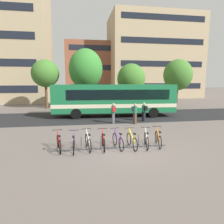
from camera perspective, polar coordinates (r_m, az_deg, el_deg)
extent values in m
plane|color=#6B605B|center=(10.79, 4.51, -10.19)|extent=(200.00, 200.00, 0.00)
cube|color=#232326|center=(20.03, -2.09, -1.30)|extent=(80.00, 7.20, 0.01)
cube|color=#196B3D|center=(19.94, 0.63, 4.01)|extent=(12.13, 3.24, 2.70)
cube|color=beige|center=(20.00, 0.63, 2.15)|extent=(12.15, 3.26, 0.36)
cube|color=black|center=(19.99, -15.20, 6.96)|extent=(1.13, 2.35, 0.40)
cube|color=black|center=(20.12, -16.59, 4.46)|extent=(0.21, 2.19, 1.40)
cube|color=black|center=(18.71, 1.99, 4.94)|extent=(9.83, 0.63, 0.97)
cube|color=black|center=(21.18, 1.05, 5.38)|extent=(9.83, 0.63, 0.97)
cylinder|color=black|center=(18.87, -10.26, -0.53)|extent=(1.02, 0.36, 1.00)
cylinder|color=black|center=(21.15, -9.81, 0.47)|extent=(1.02, 0.36, 1.00)
cylinder|color=black|center=(19.76, 11.79, -0.16)|extent=(1.02, 0.36, 1.00)
cylinder|color=black|center=(21.95, 9.96, 0.76)|extent=(1.02, 0.36, 1.00)
cube|color=#47474C|center=(10.61, -0.41, -10.32)|extent=(6.08, 0.09, 0.06)
cylinder|color=#47474C|center=(10.45, -14.46, -9.07)|extent=(0.04, 0.04, 0.70)
cylinder|color=#47474C|center=(10.40, -8.82, -8.97)|extent=(0.04, 0.04, 0.70)
cylinder|color=#47474C|center=(10.45, -3.19, -8.79)|extent=(0.04, 0.04, 0.70)
cylinder|color=#47474C|center=(10.60, 2.33, -8.53)|extent=(0.04, 0.04, 0.70)
cylinder|color=#47474C|center=(10.84, 7.64, -8.21)|extent=(0.04, 0.04, 0.70)
cylinder|color=#47474C|center=(11.17, 12.67, -7.83)|extent=(0.04, 0.04, 0.70)
torus|color=black|center=(11.04, -15.31, -8.11)|extent=(0.18, 0.70, 0.70)
torus|color=black|center=(10.07, -14.72, -9.74)|extent=(0.18, 0.70, 0.70)
cube|color=red|center=(10.49, -15.11, -7.22)|extent=(0.21, 0.91, 0.58)
cylinder|color=red|center=(10.09, -14.84, -8.14)|extent=(0.04, 0.04, 0.55)
cube|color=black|center=(10.02, -14.90, -6.69)|extent=(0.14, 0.24, 0.05)
cylinder|color=red|center=(10.94, -15.36, -6.57)|extent=(0.04, 0.04, 0.65)
cylinder|color=black|center=(10.86, -15.43, -4.97)|extent=(0.52, 0.13, 0.03)
torus|color=black|center=(10.78, -10.84, -8.37)|extent=(0.05, 0.70, 0.70)
torus|color=black|center=(9.81, -10.98, -10.10)|extent=(0.05, 0.70, 0.70)
cube|color=#702893|center=(10.23, -10.95, -7.48)|extent=(0.03, 0.92, 0.58)
cylinder|color=#702893|center=(9.83, -11.01, -8.46)|extent=(0.03, 0.03, 0.55)
cube|color=black|center=(9.75, -11.05, -6.98)|extent=(0.10, 0.22, 0.05)
cylinder|color=#702893|center=(10.68, -10.89, -6.79)|extent=(0.03, 0.03, 0.65)
cylinder|color=black|center=(10.60, -10.94, -5.15)|extent=(0.52, 0.03, 0.03)
torus|color=black|center=(10.99, -7.33, -7.96)|extent=(0.13, 0.70, 0.70)
torus|color=black|center=(10.03, -6.38, -9.58)|extent=(0.13, 0.70, 0.70)
cube|color=silver|center=(10.44, -6.93, -7.06)|extent=(0.15, 0.92, 0.58)
cylinder|color=silver|center=(10.04, -6.51, -7.98)|extent=(0.03, 0.03, 0.55)
cube|color=black|center=(9.97, -6.53, -6.53)|extent=(0.13, 0.23, 0.05)
cylinder|color=silver|center=(10.88, -7.34, -6.40)|extent=(0.04, 0.04, 0.65)
cylinder|color=black|center=(10.81, -7.37, -4.79)|extent=(0.52, 0.09, 0.03)
torus|color=black|center=(10.97, -2.73, -7.92)|extent=(0.07, 0.71, 0.70)
torus|color=black|center=(10.00, -2.25, -9.58)|extent=(0.07, 0.71, 0.70)
cube|color=red|center=(10.42, -2.52, -7.03)|extent=(0.06, 0.92, 0.58)
cylinder|color=red|center=(10.02, -2.31, -7.97)|extent=(0.03, 0.03, 0.55)
cube|color=black|center=(9.95, -2.32, -6.51)|extent=(0.11, 0.22, 0.05)
cylinder|color=red|center=(10.87, -2.73, -6.36)|extent=(0.03, 0.03, 0.65)
cylinder|color=black|center=(10.79, -2.75, -4.75)|extent=(0.52, 0.05, 0.03)
torus|color=black|center=(11.05, 0.80, -7.78)|extent=(0.15, 0.70, 0.70)
torus|color=black|center=(10.14, 2.65, -9.33)|extent=(0.15, 0.70, 0.70)
cube|color=#702893|center=(10.52, 1.66, -6.86)|extent=(0.17, 0.92, 0.58)
cylinder|color=#702893|center=(10.15, 2.47, -7.75)|extent=(0.03, 0.03, 0.55)
cube|color=black|center=(10.08, 2.48, -6.31)|extent=(0.13, 0.23, 0.05)
cylinder|color=#702893|center=(10.95, 0.84, -6.23)|extent=(0.04, 0.04, 0.65)
cylinder|color=black|center=(10.87, 0.85, -4.63)|extent=(0.52, 0.10, 0.03)
torus|color=black|center=(11.13, 4.87, -7.70)|extent=(0.09, 0.71, 0.70)
torus|color=black|center=(10.21, 6.66, -9.26)|extent=(0.09, 0.71, 0.70)
cube|color=yellow|center=(10.59, 5.71, -6.79)|extent=(0.09, 0.92, 0.58)
cylinder|color=yellow|center=(10.22, 6.49, -7.68)|extent=(0.03, 0.03, 0.55)
cube|color=black|center=(10.15, 6.52, -6.25)|extent=(0.11, 0.23, 0.05)
cylinder|color=yellow|center=(11.02, 4.92, -6.16)|extent=(0.03, 0.03, 0.65)
cylinder|color=black|center=(10.95, 4.94, -4.57)|extent=(0.52, 0.06, 0.03)
torus|color=black|center=(11.37, 9.51, -7.42)|extent=(0.19, 0.70, 0.70)
torus|color=black|center=(10.41, 10.15, -8.98)|extent=(0.19, 0.70, 0.70)
cube|color=silver|center=(10.82, 9.85, -6.55)|extent=(0.23, 0.91, 0.58)
cylinder|color=silver|center=(10.42, 10.12, -7.43)|extent=(0.04, 0.04, 0.55)
cube|color=black|center=(10.35, 10.16, -6.03)|extent=(0.14, 0.24, 0.05)
cylinder|color=silver|center=(11.27, 9.57, -5.92)|extent=(0.04, 0.04, 0.65)
cylinder|color=black|center=(11.20, 9.61, -4.36)|extent=(0.51, 0.14, 0.03)
torus|color=black|center=(11.73, 12.60, -7.03)|extent=(0.18, 0.70, 0.70)
torus|color=black|center=(10.77, 13.62, -8.49)|extent=(0.18, 0.70, 0.70)
cube|color=orange|center=(11.18, 13.13, -6.15)|extent=(0.21, 0.91, 0.58)
cylinder|color=orange|center=(10.79, 13.57, -6.99)|extent=(0.04, 0.04, 0.55)
cube|color=black|center=(10.72, 13.62, -5.63)|extent=(0.14, 0.24, 0.05)
cylinder|color=orange|center=(11.63, 12.67, -5.56)|extent=(0.04, 0.04, 0.65)
cylinder|color=black|center=(11.55, 12.72, -4.05)|extent=(0.52, 0.13, 0.03)
cube|color=black|center=(17.92, 9.10, -1.25)|extent=(0.27, 0.31, 0.84)
cylinder|color=#23664C|center=(17.81, 9.15, 1.03)|extent=(0.43, 0.43, 0.60)
sphere|color=beige|center=(17.76, 9.19, 2.34)|extent=(0.22, 0.22, 0.22)
cube|color=black|center=(17.60, 9.68, 1.03)|extent=(0.32, 0.26, 0.40)
cube|color=#47382D|center=(16.60, 6.59, -1.86)|extent=(0.27, 0.31, 0.92)
cylinder|color=#23664C|center=(16.48, 6.64, 0.68)|extent=(0.43, 0.43, 0.57)
sphere|color=tan|center=(16.43, 6.66, 2.05)|extent=(0.22, 0.22, 0.22)
cube|color=slate|center=(16.69, 6.12, 0.89)|extent=(0.32, 0.26, 0.40)
cube|color=#565660|center=(16.77, 0.39, -1.72)|extent=(0.21, 0.27, 0.90)
cylinder|color=#23664C|center=(16.65, 0.40, 0.81)|extent=(0.35, 0.35, 0.59)
sphere|color=tan|center=(16.60, 0.40, 2.20)|extent=(0.22, 0.22, 0.22)
cube|color=#B21E23|center=(16.39, 0.58, 0.79)|extent=(0.29, 0.19, 0.40)
cylinder|color=brown|center=(25.48, 5.43, 3.33)|extent=(0.32, 0.32, 2.22)
ellipsoid|color=#427A2D|center=(25.37, 5.52, 9.46)|extent=(3.50, 3.50, 3.80)
cylinder|color=brown|center=(27.27, -18.31, 4.15)|extent=(0.32, 0.32, 3.04)
ellipsoid|color=#427A2D|center=(27.21, -18.62, 10.46)|extent=(3.49, 3.49, 3.49)
cylinder|color=brown|center=(30.15, 18.11, 4.12)|extent=(0.32, 0.32, 2.59)
ellipsoid|color=#427A2D|center=(30.09, 18.40, 10.09)|extent=(4.05, 4.05, 4.35)
cylinder|color=brown|center=(25.72, -7.40, 4.13)|extent=(0.32, 0.32, 2.92)
ellipsoid|color=#388433|center=(25.68, -7.56, 12.14)|extent=(4.21, 4.21, 5.01)
cube|color=tan|center=(47.14, 11.62, 14.96)|extent=(19.29, 11.29, 17.48)
cube|color=black|center=(41.60, 14.16, 7.28)|extent=(16.98, 0.06, 1.10)
cube|color=black|center=(41.73, 14.39, 13.28)|extent=(16.98, 0.06, 1.10)
cube|color=black|center=(42.32, 14.63, 19.18)|extent=(16.98, 0.06, 1.10)
cube|color=black|center=(43.35, 14.87, 24.86)|extent=(16.98, 0.06, 1.10)
cube|color=brown|center=(48.99, -3.62, 11.74)|extent=(15.55, 10.68, 12.15)
cube|color=black|center=(43.60, -2.86, 7.33)|extent=(13.68, 0.06, 1.10)
cube|color=black|center=(43.68, -2.90, 12.65)|extent=(13.68, 0.06, 1.10)
cube|color=black|center=(44.15, -2.94, 17.90)|extent=(13.68, 0.06, 1.10)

